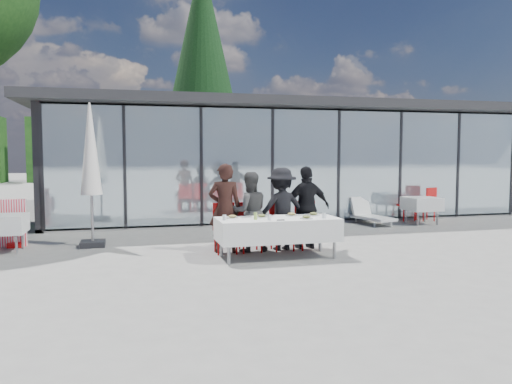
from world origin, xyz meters
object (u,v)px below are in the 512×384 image
folded_eyeglasses (281,220)px  market_umbrella (91,157)px  diner_a (225,208)px  diner_chair_b (249,224)px  spare_table_right (422,204)px  diner_b (249,212)px  conifer_tree (202,61)px  diner_d (307,207)px  plate_b (262,216)px  spare_table_left (2,224)px  diner_c (281,209)px  lounger (369,214)px  dining_table (277,229)px  diner_chair_d (307,222)px  plate_a (232,217)px  diner_chair_c (281,223)px  plate_d (314,214)px  spare_chair_b (428,203)px  diner_chair_a (225,225)px  juice_bottle (256,216)px  plate_extra (306,217)px  plate_c (292,215)px  spare_chair_a (404,202)px

folded_eyeglasses → market_umbrella: size_ratio=0.05×
diner_a → market_umbrella: (-2.57, 1.33, 1.01)m
diner_chair_b → spare_table_right: diner_chair_b is taller
diner_b → conifer_tree: conifer_tree is taller
diner_b → diner_d: size_ratio=0.94×
diner_b → plate_b: diner_b is taller
spare_table_left → conifer_tree: (5.71, 11.29, 5.43)m
diner_c → lounger: size_ratio=1.17×
dining_table → diner_chair_d: 1.14m
plate_a → spare_table_right: 6.80m
diner_a → diner_chair_c: size_ratio=1.80×
diner_chair_b → plate_d: diner_chair_b is taller
spare_chair_b → lounger: (-1.90, -0.06, -0.28)m
diner_d → spare_table_right: (4.34, 2.56, -0.29)m
diner_chair_a → diner_b: diner_b is taller
dining_table → juice_bottle: juice_bottle is taller
plate_extra → market_umbrella: market_umbrella is taller
folded_eyeglasses → plate_c: bearing=54.8°
diner_c → plate_d: 0.75m
diner_chair_b → plate_b: 0.68m
lounger → plate_b: bearing=-138.7°
diner_chair_b → folded_eyeglasses: (0.31, -1.09, 0.22)m
dining_table → diner_d: diner_d is taller
plate_d → spare_table_left: size_ratio=0.28×
diner_chair_a → spare_chair_b: 7.23m
juice_bottle → plate_d: bearing=13.0°
diner_chair_b → market_umbrella: (-3.07, 1.31, 1.35)m
plate_c → dining_table: bearing=-147.6°
folded_eyeglasses → spare_table_left: (-5.06, 2.20, -0.20)m
spare_table_left → spare_chair_a: 10.50m
dining_table → juice_bottle: size_ratio=16.89×
plate_c → lounger: plate_c is taller
diner_chair_a → plate_d: diner_chair_a is taller
diner_chair_c → juice_bottle: 1.21m
spare_table_left → conifer_tree: 13.77m
diner_chair_b → spare_table_right: 6.12m
diner_a → conifer_tree: size_ratio=0.17×
diner_chair_d → lounger: (2.96, 2.96, -0.28)m
conifer_tree → lounger: bearing=-71.2°
spare_chair_a → dining_table: bearing=-141.3°
plate_c → spare_chair_a: size_ratio=0.25×
diner_c → juice_bottle: 1.16m
diner_c → spare_table_right: size_ratio=1.94×
plate_extra → lounger: 5.22m
diner_chair_c → diner_d: (0.55, -0.02, 0.31)m
diner_chair_c → diner_chair_d: same height
diner_chair_d → plate_b: 1.32m
spare_table_left → market_umbrella: size_ratio=0.29×
diner_c → plate_a: diner_c is taller
diner_c → spare_table_left: 5.54m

